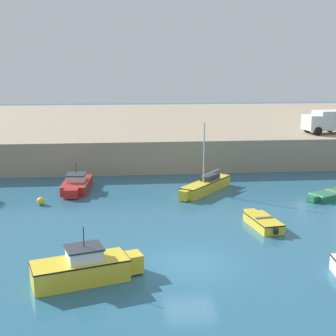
{
  "coord_description": "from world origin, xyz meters",
  "views": [
    {
      "loc": [
        -3.1,
        -20.73,
        9.23
      ],
      "look_at": [
        0.1,
        12.26,
        2.0
      ],
      "focal_mm": 50.0,
      "sensor_mm": 36.0,
      "label": 1
    }
  ],
  "objects_px": {
    "motorboat_red_4": "(77,184)",
    "motorboat_yellow_5": "(84,268)",
    "dinghy_yellow_3": "(262,222)",
    "truck_on_quay": "(327,121)",
    "sailboat_yellow_0": "(206,185)",
    "mooring_buoy": "(41,201)",
    "dinghy_green_1": "(330,194)"
  },
  "relations": [
    {
      "from": "motorboat_red_4",
      "to": "motorboat_yellow_5",
      "type": "distance_m",
      "value": 15.71
    },
    {
      "from": "dinghy_yellow_3",
      "to": "truck_on_quay",
      "type": "xyz_separation_m",
      "value": [
        11.45,
        17.54,
        3.79
      ]
    },
    {
      "from": "sailboat_yellow_0",
      "to": "motorboat_red_4",
      "type": "height_order",
      "value": "sailboat_yellow_0"
    },
    {
      "from": "mooring_buoy",
      "to": "motorboat_red_4",
      "type": "bearing_deg",
      "value": 60.66
    },
    {
      "from": "motorboat_red_4",
      "to": "mooring_buoy",
      "type": "bearing_deg",
      "value": -119.34
    },
    {
      "from": "sailboat_yellow_0",
      "to": "truck_on_quay",
      "type": "xyz_separation_m",
      "value": [
        13.4,
        9.52,
        3.61
      ]
    },
    {
      "from": "sailboat_yellow_0",
      "to": "motorboat_red_4",
      "type": "bearing_deg",
      "value": 171.74
    },
    {
      "from": "mooring_buoy",
      "to": "motorboat_yellow_5",
      "type": "bearing_deg",
      "value": -72.15
    },
    {
      "from": "motorboat_red_4",
      "to": "motorboat_yellow_5",
      "type": "bearing_deg",
      "value": -83.47
    },
    {
      "from": "motorboat_yellow_5",
      "to": "mooring_buoy",
      "type": "distance_m",
      "value": 12.55
    },
    {
      "from": "dinghy_yellow_3",
      "to": "motorboat_yellow_5",
      "type": "bearing_deg",
      "value": -147.9
    },
    {
      "from": "truck_on_quay",
      "to": "sailboat_yellow_0",
      "type": "bearing_deg",
      "value": -144.62
    },
    {
      "from": "dinghy_green_1",
      "to": "mooring_buoy",
      "type": "bearing_deg",
      "value": 179.25
    },
    {
      "from": "dinghy_yellow_3",
      "to": "sailboat_yellow_0",
      "type": "bearing_deg",
      "value": 103.68
    },
    {
      "from": "sailboat_yellow_0",
      "to": "truck_on_quay",
      "type": "height_order",
      "value": "sailboat_yellow_0"
    },
    {
      "from": "motorboat_red_4",
      "to": "truck_on_quay",
      "type": "xyz_separation_m",
      "value": [
        23.09,
        8.11,
        3.62
      ]
    },
    {
      "from": "sailboat_yellow_0",
      "to": "dinghy_green_1",
      "type": "distance_m",
      "value": 8.96
    },
    {
      "from": "sailboat_yellow_0",
      "to": "truck_on_quay",
      "type": "distance_m",
      "value": 16.83
    },
    {
      "from": "dinghy_green_1",
      "to": "motorboat_red_4",
      "type": "xyz_separation_m",
      "value": [
        -18.28,
        3.93,
        0.22
      ]
    },
    {
      "from": "dinghy_yellow_3",
      "to": "mooring_buoy",
      "type": "bearing_deg",
      "value": 157.19
    },
    {
      "from": "mooring_buoy",
      "to": "dinghy_green_1",
      "type": "bearing_deg",
      "value": -0.75
    },
    {
      "from": "dinghy_yellow_3",
      "to": "motorboat_red_4",
      "type": "distance_m",
      "value": 14.98
    },
    {
      "from": "dinghy_yellow_3",
      "to": "mooring_buoy",
      "type": "distance_m",
      "value": 14.86
    },
    {
      "from": "motorboat_red_4",
      "to": "motorboat_yellow_5",
      "type": "relative_size",
      "value": 1.0
    },
    {
      "from": "dinghy_green_1",
      "to": "motorboat_yellow_5",
      "type": "relative_size",
      "value": 0.79
    },
    {
      "from": "sailboat_yellow_0",
      "to": "mooring_buoy",
      "type": "distance_m",
      "value": 11.96
    },
    {
      "from": "truck_on_quay",
      "to": "motorboat_red_4",
      "type": "bearing_deg",
      "value": -160.64
    },
    {
      "from": "dinghy_green_1",
      "to": "dinghy_yellow_3",
      "type": "height_order",
      "value": "dinghy_yellow_3"
    },
    {
      "from": "sailboat_yellow_0",
      "to": "motorboat_yellow_5",
      "type": "bearing_deg",
      "value": -119.09
    },
    {
      "from": "motorboat_yellow_5",
      "to": "dinghy_green_1",
      "type": "bearing_deg",
      "value": 35.29
    },
    {
      "from": "dinghy_green_1",
      "to": "dinghy_yellow_3",
      "type": "xyz_separation_m",
      "value": [
        -6.64,
        -5.5,
        0.05
      ]
    },
    {
      "from": "sailboat_yellow_0",
      "to": "dinghy_green_1",
      "type": "xyz_separation_m",
      "value": [
        8.6,
        -2.52,
        -0.23
      ]
    }
  ]
}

